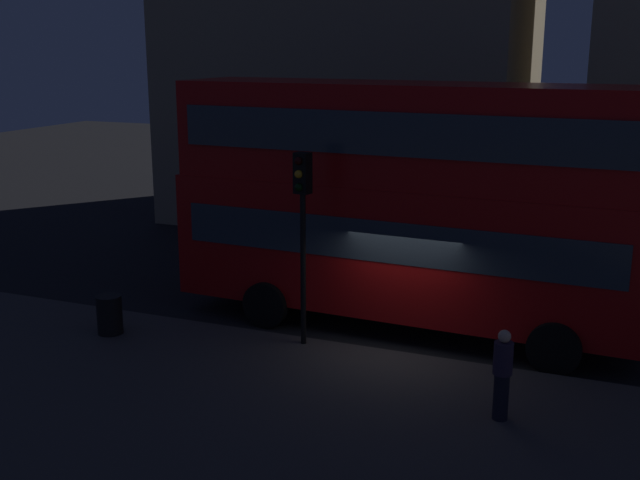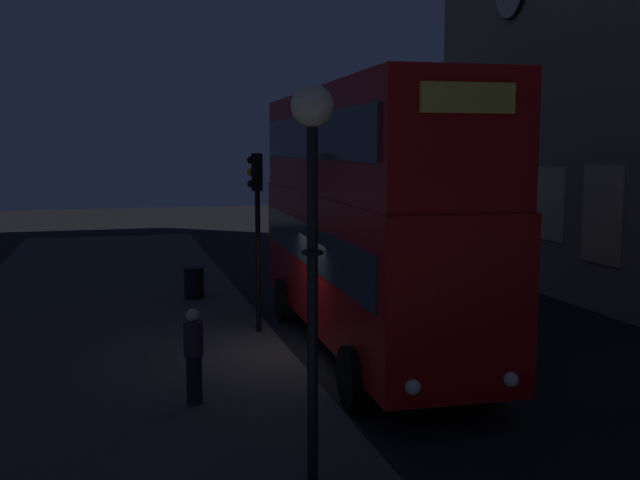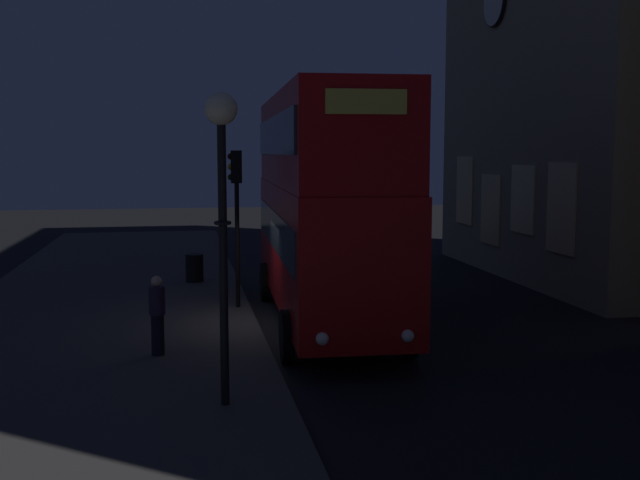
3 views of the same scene
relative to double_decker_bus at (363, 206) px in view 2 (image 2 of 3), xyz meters
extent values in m
plane|color=black|center=(0.35, -1.23, -3.14)|extent=(80.00, 80.00, 0.00)
cube|color=#423F3D|center=(0.35, -5.48, -3.08)|extent=(44.00, 7.61, 0.12)
cube|color=#E5C67F|center=(-9.04, 7.15, -0.37)|extent=(1.60, 0.06, 2.54)
cube|color=#E5C67F|center=(-6.54, 7.15, -0.92)|extent=(1.60, 0.06, 2.42)
cube|color=#F9E09E|center=(-4.04, 7.15, -0.40)|extent=(1.60, 0.06, 2.14)
cube|color=#F2D18C|center=(-1.54, 7.15, -0.50)|extent=(1.60, 0.06, 2.58)
cube|color=#B20F0F|center=(0.00, 0.00, -1.16)|extent=(10.66, 2.87, 2.88)
cube|color=#B20F0F|center=(0.00, 0.00, 1.37)|extent=(10.45, 2.81, 2.18)
cube|color=#2D3842|center=(0.00, 0.00, -0.80)|extent=(9.82, 2.89, 0.90)
cube|color=#2D3842|center=(0.00, 0.00, 1.48)|extent=(9.82, 2.89, 0.90)
cube|color=#F2D84C|center=(5.22, -0.22, 1.97)|extent=(0.14, 1.46, 0.44)
sphere|color=white|center=(5.33, 0.57, -2.25)|extent=(0.24, 0.24, 0.24)
sphere|color=white|center=(5.26, -1.01, -2.25)|extent=(0.24, 0.24, 0.24)
cylinder|color=black|center=(3.64, 1.11, -2.60)|extent=(1.09, 0.29, 1.08)
cylinder|color=black|center=(3.53, -1.41, -2.60)|extent=(1.09, 0.29, 1.08)
cylinder|color=black|center=(-2.86, 1.39, -2.60)|extent=(1.09, 0.29, 1.08)
cylinder|color=black|center=(-2.96, -1.14, -2.60)|extent=(1.09, 0.29, 1.08)
cylinder|color=black|center=(-1.62, -2.01, -1.37)|extent=(0.12, 0.12, 3.30)
cube|color=black|center=(-1.62, -2.01, 0.70)|extent=(0.36, 0.31, 0.85)
sphere|color=black|center=(-1.65, -2.16, 0.97)|extent=(0.17, 0.17, 0.17)
sphere|color=orange|center=(-1.65, -2.16, 0.70)|extent=(0.17, 0.17, 0.17)
sphere|color=black|center=(-1.65, -2.16, 0.43)|extent=(0.17, 0.17, 0.17)
cylinder|color=black|center=(6.26, -2.81, -0.74)|extent=(0.14, 0.14, 4.56)
torus|color=black|center=(6.26, -2.81, -0.03)|extent=(0.28, 0.28, 0.06)
sphere|color=#F9EFC6|center=(6.26, -2.81, 1.77)|extent=(0.52, 0.52, 0.52)
cylinder|color=black|center=(2.92, -3.98, -2.60)|extent=(0.27, 0.27, 0.84)
cylinder|color=#2D2338|center=(2.92, -3.98, -1.90)|extent=(0.33, 0.33, 0.57)
sphere|color=beige|center=(2.92, -3.98, -1.50)|extent=(0.22, 0.22, 0.22)
cylinder|color=black|center=(-5.88, -3.07, -2.59)|extent=(0.56, 0.56, 0.87)
camera|label=1|loc=(4.69, -16.61, 3.26)|focal=43.94mm
camera|label=2|loc=(14.99, -5.15, 1.28)|focal=41.30mm
camera|label=3|loc=(18.48, -3.47, 1.11)|focal=42.94mm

